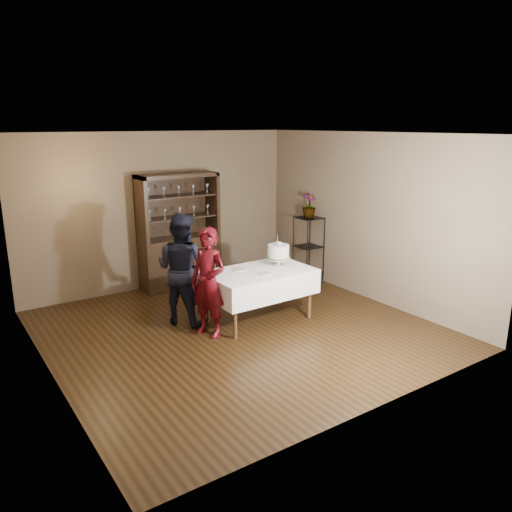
% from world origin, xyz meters
% --- Properties ---
extents(floor, '(5.00, 5.00, 0.00)m').
position_xyz_m(floor, '(0.00, 0.00, 0.00)').
color(floor, black).
rests_on(floor, ground).
extents(ceiling, '(5.00, 5.00, 0.00)m').
position_xyz_m(ceiling, '(0.00, 0.00, 2.70)').
color(ceiling, silver).
rests_on(ceiling, back_wall).
extents(back_wall, '(5.00, 0.02, 2.70)m').
position_xyz_m(back_wall, '(0.00, 2.50, 1.35)').
color(back_wall, brown).
rests_on(back_wall, floor).
extents(wall_left, '(0.02, 5.00, 2.70)m').
position_xyz_m(wall_left, '(-2.50, 0.00, 1.35)').
color(wall_left, brown).
rests_on(wall_left, floor).
extents(wall_right, '(0.02, 5.00, 2.70)m').
position_xyz_m(wall_right, '(2.50, 0.00, 1.35)').
color(wall_right, brown).
rests_on(wall_right, floor).
extents(china_hutch, '(1.40, 0.48, 2.00)m').
position_xyz_m(china_hutch, '(0.20, 2.25, 0.66)').
color(china_hutch, black).
rests_on(china_hutch, floor).
extents(plant_etagere, '(0.42, 0.42, 1.20)m').
position_xyz_m(plant_etagere, '(2.28, 1.20, 0.65)').
color(plant_etagere, black).
rests_on(plant_etagere, floor).
extents(cake_table, '(1.54, 0.96, 0.77)m').
position_xyz_m(cake_table, '(0.44, 0.12, 0.59)').
color(cake_table, white).
rests_on(cake_table, floor).
extents(woman, '(0.54, 0.65, 1.51)m').
position_xyz_m(woman, '(-0.42, 0.08, 0.75)').
color(woman, '#36040D').
rests_on(woman, floor).
extents(man, '(0.94, 0.99, 1.62)m').
position_xyz_m(man, '(-0.51, 0.71, 0.81)').
color(man, black).
rests_on(man, floor).
extents(cake, '(0.36, 0.36, 0.49)m').
position_xyz_m(cake, '(0.84, 0.20, 0.96)').
color(cake, beige).
rests_on(cake, cake_table).
extents(plate_near, '(0.25, 0.25, 0.01)m').
position_xyz_m(plate_near, '(0.41, -0.07, 0.77)').
color(plate_near, beige).
rests_on(plate_near, cake_table).
extents(plate_far, '(0.22, 0.22, 0.01)m').
position_xyz_m(plate_far, '(0.21, 0.31, 0.77)').
color(plate_far, beige).
rests_on(plate_far, cake_table).
extents(potted_plant, '(0.24, 0.24, 0.42)m').
position_xyz_m(potted_plant, '(2.28, 1.21, 1.40)').
color(potted_plant, '#486F34').
rests_on(potted_plant, plant_etagere).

